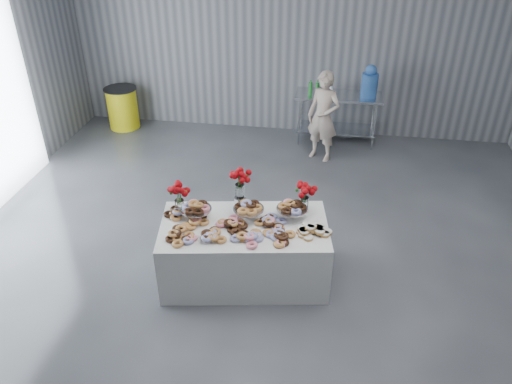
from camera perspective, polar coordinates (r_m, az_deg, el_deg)
ground at (r=5.97m, az=-0.52°, el=-10.81°), size 9.00×9.00×0.00m
room_walls at (r=4.73m, az=-3.92°, el=14.47°), size 8.04×9.04×4.02m
display_table at (r=5.88m, az=-1.33°, el=-6.79°), size 2.04×1.30×0.75m
prep_table at (r=9.10m, az=9.30°, el=9.28°), size 1.50×0.60×0.90m
donut_mounds at (r=5.59m, az=-1.47°, el=-3.74°), size 1.91×1.09×0.09m
cake_stand_left at (r=5.74m, az=-6.88°, el=-1.81°), size 0.36×0.36×0.17m
cake_stand_mid at (r=5.70m, az=-0.87°, el=-1.79°), size 0.36×0.36×0.17m
cake_stand_right at (r=5.72m, az=4.15°, el=-1.76°), size 0.36×0.36×0.17m
danish_pile at (r=5.54m, az=6.40°, el=-4.19°), size 0.48×0.48×0.11m
bouquet_left at (r=5.76m, az=-8.86°, el=0.04°), size 0.26×0.26×0.42m
bouquet_right at (r=5.77m, az=5.59°, el=0.37°), size 0.26×0.26×0.42m
bouquet_center at (r=5.74m, az=-1.88°, el=1.30°), size 0.26×0.26×0.57m
water_jug at (r=8.94m, az=12.86°, el=12.13°), size 0.28×0.28×0.55m
drink_bottles at (r=8.86m, az=7.42°, el=11.69°), size 0.54×0.08×0.27m
person at (r=8.40m, az=7.70°, el=8.52°), size 0.66×0.56×1.52m
trash_barrel at (r=9.99m, az=-14.99°, el=9.28°), size 0.61×0.61×0.78m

